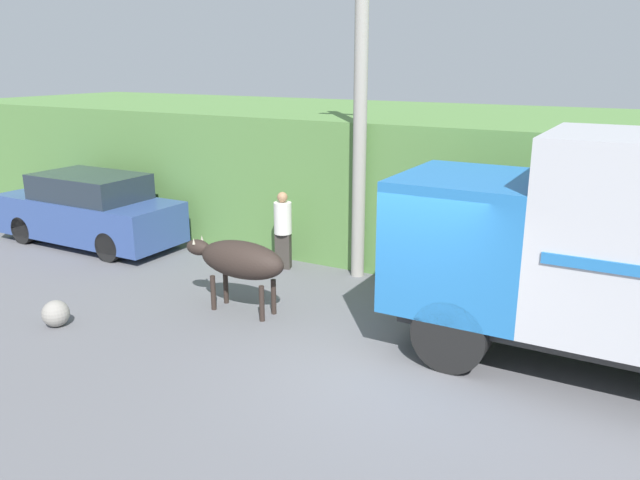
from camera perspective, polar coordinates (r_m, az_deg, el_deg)
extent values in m
plane|color=slate|center=(9.27, 6.32, -11.23)|extent=(60.00, 60.00, 0.00)
cube|color=#568442|center=(15.03, 16.86, 5.03)|extent=(32.00, 6.67, 3.06)
cube|color=#C6B793|center=(14.41, 1.47, 4.63)|extent=(5.92, 2.40, 2.74)
cube|color=#4C4742|center=(14.19, 1.51, 10.38)|extent=(6.22, 2.70, 0.16)
cube|color=#2D2D2D|center=(9.57, 26.61, -7.89)|extent=(6.14, 1.80, 0.18)
cube|color=#236BB2|center=(9.54, 13.40, 0.08)|extent=(2.00, 2.24, 1.92)
cube|color=#232D38|center=(9.77, 7.79, 2.84)|extent=(0.04, 1.91, 0.67)
cylinder|color=black|center=(9.11, 11.98, -8.26)|extent=(1.07, 0.49, 1.07)
ellipsoid|color=#2D231E|center=(10.76, -7.16, -1.81)|extent=(1.67, 0.65, 0.65)
ellipsoid|color=#2D231E|center=(11.31, -11.07, -0.67)|extent=(0.49, 0.28, 0.28)
cone|color=#B7AD93|center=(11.19, -11.48, -0.12)|extent=(0.06, 0.06, 0.11)
cone|color=#B7AD93|center=(11.35, -10.75, 0.16)|extent=(0.06, 0.06, 0.11)
cylinder|color=#2D231E|center=(11.14, -9.74, -4.77)|extent=(0.09, 0.09, 0.63)
cylinder|color=#2D231E|center=(11.40, -8.61, -4.23)|extent=(0.09, 0.09, 0.63)
cylinder|color=#2D231E|center=(10.56, -5.34, -5.81)|extent=(0.09, 0.09, 0.63)
cylinder|color=#2D231E|center=(10.83, -4.26, -5.20)|extent=(0.09, 0.09, 0.63)
cube|color=#334C8C|center=(15.80, -20.33, 1.96)|extent=(4.64, 1.74, 0.94)
cube|color=#232D38|center=(15.56, -20.32, 4.62)|extent=(2.55, 1.60, 0.58)
cylinder|color=black|center=(16.56, -25.38, 0.87)|extent=(0.66, 0.28, 0.66)
cylinder|color=black|center=(14.36, -18.63, -0.56)|extent=(0.66, 0.28, 0.66)
cube|color=#38332D|center=(13.15, -3.38, -0.99)|extent=(0.36, 0.29, 0.76)
cylinder|color=silver|center=(12.96, -3.43, 2.02)|extent=(0.47, 0.47, 0.66)
sphere|color=#A87A56|center=(12.86, -3.46, 3.93)|extent=(0.22, 0.22, 0.22)
cylinder|color=#9E998E|center=(12.15, 3.69, 11.09)|extent=(0.26, 0.26, 6.37)
sphere|color=gray|center=(11.23, -23.01, -6.21)|extent=(0.44, 0.44, 0.44)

